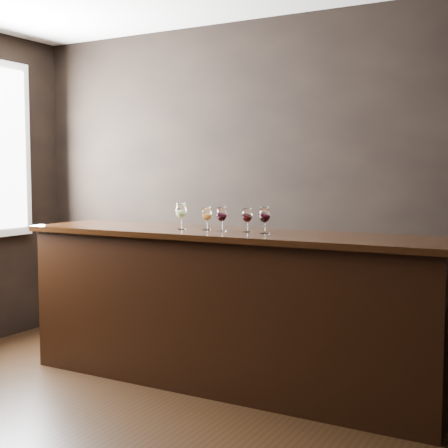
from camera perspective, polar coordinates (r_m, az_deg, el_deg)
The scene contains 9 objects.
room_shell at distance 3.48m, azimuth -13.03°, elevation 9.15°, with size 5.02×4.52×2.81m.
bar_counter at distance 4.53m, azimuth 0.45°, elevation -7.99°, with size 3.08×0.67×1.08m, color black.
bar_top at distance 4.44m, azimuth 0.46°, elevation -0.93°, with size 3.18×0.74×0.04m, color black.
back_bar_shelf at distance 5.16m, azimuth 1.86°, elevation -6.86°, with size 2.78×0.40×1.00m, color black.
glass_white at distance 4.59m, azimuth -3.95°, elevation 1.15°, with size 0.08×0.08×0.19m.
glass_amber at distance 4.54m, azimuth -1.60°, elevation 0.89°, with size 0.07×0.07×0.17m.
glass_red_a at distance 4.42m, azimuth -0.21°, elevation 0.87°, with size 0.08×0.08×0.18m.
glass_red_b at distance 4.37m, azimuth 2.13°, elevation 0.75°, with size 0.07×0.07×0.17m.
glass_red_c at distance 4.28m, azimuth 3.74°, elevation 0.80°, with size 0.08×0.08×0.18m.
Camera 1 is at (2.10, -2.46, 1.53)m, focal length 50.00 mm.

